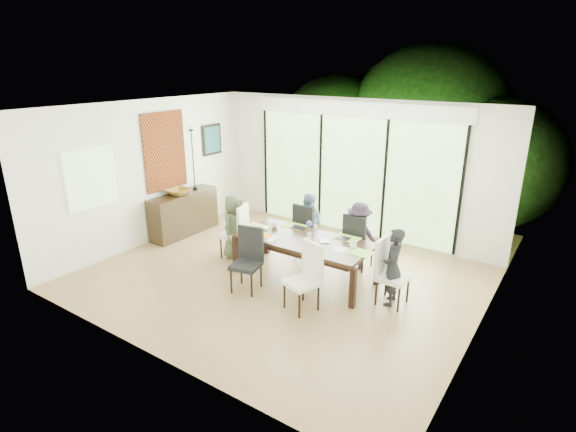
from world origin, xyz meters
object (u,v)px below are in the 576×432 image
Objects in this scene: chair_near_left at (246,261)px; person_right_end at (393,267)px; chair_near_right at (301,278)px; person_far_left at (308,224)px; laptop at (258,229)px; sideboard at (184,214)px; table_top at (305,240)px; chair_left_end at (233,230)px; chair_far_left at (309,228)px; person_left_end at (234,226)px; cup_b at (309,240)px; cup_a at (274,225)px; chair_far_right at (359,240)px; person_far_right at (359,236)px; chair_right_end at (394,273)px; vase at (309,235)px; cup_c at (353,245)px; bowl at (178,192)px.

chair_near_left is 0.85× the size of person_right_end.
chair_near_right is 0.85× the size of person_far_left.
sideboard is (-2.22, 0.40, -0.25)m from laptop.
table_top is 0.95m from person_far_left.
chair_near_left is (1.00, -0.87, 0.00)m from chair_left_end.
chair_left_end is 1.35m from chair_far_left.
person_left_end is 1.00× the size of person_far_left.
person_far_left is at bearing 122.83° from cup_b.
sideboard is at bearing 176.48° from cup_a.
chair_left_end is at bearing 24.76° from chair_far_right.
person_far_right is (-0.93, 0.83, 0.00)m from person_right_end.
sideboard is (-1.57, 0.30, -0.06)m from chair_left_end.
chair_far_left is 0.85× the size of person_right_end.
person_far_right is (-0.95, 0.83, 0.08)m from chair_right_end.
chair_far_left is 1.00m from chair_far_right.
chair_near_right is at bearing -65.56° from cup_b.
chair_far_right is at bearing -97.17° from person_far_right.
chair_near_right is 9.17× the size of vase.
cup_a is 1.50m from cup_c.
chair_far_left is 0.09m from person_far_left.
chair_near_left is at bearing -120.87° from vase.
laptop is (-0.40, -0.93, 0.11)m from person_far_left.
chair_right_end is 1.00× the size of chair_far_right.
person_far_left is 1.02m from laptop.
chair_left_end is 0.85× the size of person_far_right.
chair_right_end is at bearing -31.87° from laptop.
chair_right_end is 2.22m from cup_a.
person_right_end reaches higher than cup_b.
laptop is at bearing 52.08° from person_far_left.
person_right_end is 3.91× the size of laptop.
person_left_end is at bearing -10.55° from sideboard.
chair_left_end is at bearing 91.25° from chair_right_end.
person_left_end is 1.00× the size of person_right_end.
person_left_end reaches higher than laptop.
table_top is 1.01m from chair_near_left.
person_far_left reaches higher than chair_far_right.
person_right_end is at bearing -3.94° from cup_a.
chair_far_left is at bearing 113.52° from chair_left_end.
chair_near_right is 2.17× the size of bowl.
chair_right_end is 0.85× the size of person_left_end.
cup_b is (-0.35, 0.77, 0.22)m from chair_near_right.
person_left_end reaches higher than vase.
chair_near_left is at bearing -119.89° from table_top.
cup_c is 3.87m from bowl.
cup_c is at bearing 7.13° from table_top.
chair_near_right is 1.95m from person_far_left.
cup_c is at bearing -27.39° from laptop.
cup_a is at bearing 21.37° from person_far_right.
person_left_end reaches higher than bowl.
chair_right_end is at bearing 142.29° from person_far_left.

